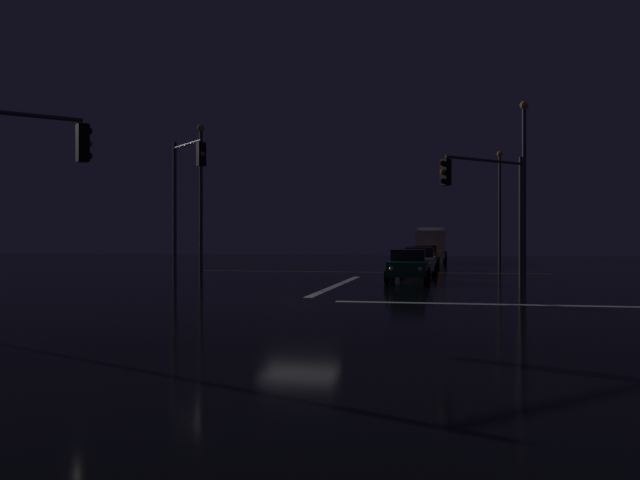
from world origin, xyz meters
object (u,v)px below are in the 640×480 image
sedan_orange (426,255)px  streetlamp_left_near (201,188)px  streetlamp_right_far (500,200)px  sedan_green (408,265)px  sedan_white (419,261)px  streetlamp_right_near (524,177)px  box_truck (431,243)px  traffic_signal_ne (489,194)px  traffic_signal_nw (185,185)px  sedan_gray (419,258)px

sedan_orange → streetlamp_left_near: 20.72m
streetlamp_left_near → streetlamp_right_far: size_ratio=0.98×
sedan_green → sedan_white: bearing=87.7°
streetlamp_right_near → box_truck: bearing=102.3°
sedan_orange → traffic_signal_ne: traffic_signal_ne is taller
box_truck → traffic_signal_nw: 32.13m
box_truck → traffic_signal_ne: bearing=-84.2°
sedan_orange → box_truck: 7.75m
sedan_gray → streetlamp_right_near: streetlamp_right_near is taller
sedan_white → streetlamp_left_near: 13.19m
streetlamp_left_near → streetlamp_right_far: bearing=42.5°
traffic_signal_ne → streetlamp_right_far: bearing=84.6°
sedan_white → sedan_green: bearing=-92.3°
sedan_white → sedan_gray: size_ratio=1.00×
streetlamp_right_near → traffic_signal_nw: bearing=-158.9°
sedan_gray → traffic_signal_ne: (3.59, -16.32, 3.14)m
sedan_orange → streetlamp_right_near: size_ratio=0.47×
streetlamp_right_near → sedan_orange: bearing=108.5°
sedan_gray → traffic_signal_ne: bearing=-77.6°
box_truck → sedan_white: bearing=-90.5°
traffic_signal_ne → sedan_green: bearing=132.0°
box_truck → streetlamp_left_near: streetlamp_left_near is taller
sedan_white → streetlamp_right_far: size_ratio=0.50×
streetlamp_right_far → sedan_orange: bearing=175.8°
traffic_signal_nw → traffic_signal_ne: traffic_signal_nw is taller
traffic_signal_ne → streetlamp_left_near: (-15.29, 6.64, 1.01)m
traffic_signal_ne → sedan_gray: bearing=102.4°
sedan_white → box_truck: (0.19, 20.47, 0.91)m
sedan_green → sedan_orange: same height
sedan_white → box_truck: 20.49m
sedan_gray → streetlamp_left_near: bearing=-140.4°
streetlamp_right_far → streetlamp_right_near: bearing=-90.0°
sedan_gray → streetlamp_right_near: size_ratio=0.47×
traffic_signal_nw → streetlamp_left_near: bearing=104.7°
traffic_signal_ne → streetlamp_right_far: size_ratio=0.65×
streetlamp_left_near → traffic_signal_ne: bearing=-23.5°
sedan_green → streetlamp_right_far: bearing=73.0°
sedan_orange → streetlamp_left_near: streetlamp_left_near is taller
box_truck → traffic_signal_ne: size_ratio=1.46×
traffic_signal_nw → streetlamp_right_near: bearing=21.1°
sedan_green → sedan_gray: same height
sedan_green → box_truck: bearing=89.0°
sedan_white → sedan_gray: same height
sedan_green → sedan_gray: (-0.03, 12.37, 0.00)m
box_truck → streetlamp_left_near: bearing=-116.8°
box_truck → traffic_signal_ne: 30.98m
traffic_signal_nw → streetlamp_right_near: (15.83, 6.11, 0.68)m
streetlamp_left_near → streetlamp_right_near: bearing=0.0°
streetlamp_right_near → streetlamp_left_near: 17.44m
sedan_white → streetlamp_right_near: (5.45, -3.63, 4.46)m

